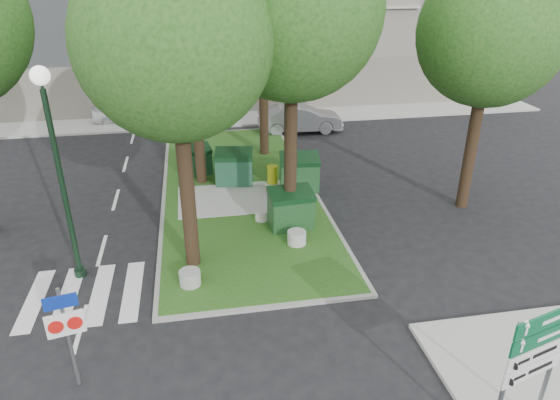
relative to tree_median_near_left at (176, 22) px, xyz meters
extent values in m
plane|color=black|center=(1.41, -2.56, -7.32)|extent=(120.00, 120.00, 0.00)
cube|color=#1A4814|center=(1.91, 5.44, -7.26)|extent=(6.00, 16.00, 0.12)
cube|color=gray|center=(1.91, 5.44, -7.27)|extent=(6.30, 16.30, 0.10)
cube|color=#999993|center=(7.91, -6.06, -7.26)|extent=(5.00, 4.00, 0.12)
cube|color=#999993|center=(1.41, 15.94, -7.26)|extent=(42.00, 3.00, 0.12)
cube|color=silver|center=(-2.34, -1.06, -7.31)|extent=(5.00, 3.00, 0.01)
cylinder|color=black|center=(-0.09, -0.06, -4.24)|extent=(0.44, 0.44, 6.16)
sphere|color=#194612|center=(-0.09, -0.06, -0.50)|extent=(5.20, 5.20, 5.20)
cylinder|color=black|center=(3.41, 1.94, -3.96)|extent=(0.44, 0.44, 6.72)
sphere|color=#194612|center=(3.41, 1.94, 0.12)|extent=(5.60, 5.60, 5.60)
cylinder|color=black|center=(0.41, 6.44, -4.38)|extent=(0.44, 0.44, 5.88)
sphere|color=#194612|center=(0.41, 6.44, -0.81)|extent=(4.80, 4.80, 4.80)
cylinder|color=black|center=(3.61, 9.44, -3.82)|extent=(0.44, 0.44, 7.00)
cylinder|color=black|center=(10.41, 2.44, -4.38)|extent=(0.44, 0.44, 5.88)
sphere|color=#194612|center=(10.41, 2.44, -0.81)|extent=(5.00, 5.00, 5.00)
cube|color=#103D1D|center=(0.21, 7.42, -6.67)|extent=(1.49, 1.14, 1.06)
cube|color=black|center=(0.21, 7.42, -6.05)|extent=(1.54, 1.21, 0.30)
cube|color=#113D26|center=(1.81, 6.04, -6.59)|extent=(1.67, 1.26, 1.20)
cube|color=black|center=(1.81, 6.04, -5.89)|extent=(1.74, 1.34, 0.35)
cube|color=#0F3513|center=(3.41, 1.75, -6.61)|extent=(1.56, 1.12, 1.18)
cube|color=black|center=(3.41, 1.75, -5.93)|extent=(1.62, 1.19, 0.34)
cube|color=#123C19|center=(4.41, 4.95, -6.58)|extent=(1.68, 1.24, 1.22)
cube|color=black|center=(4.41, 4.95, -5.87)|extent=(1.74, 1.32, 0.35)
cylinder|color=gray|center=(-0.20, -1.23, -6.97)|extent=(0.62, 0.62, 0.45)
cylinder|color=#A8A7A3|center=(3.37, 0.53, -6.97)|extent=(0.63, 0.63, 0.45)
cylinder|color=#A9AAA5|center=(2.46, 2.44, -7.02)|extent=(0.49, 0.49, 0.35)
cylinder|color=#B8C216|center=(3.39, 5.69, -6.80)|extent=(0.45, 0.45, 0.78)
cylinder|color=black|center=(-3.52, 0.01, -4.45)|extent=(0.16, 0.16, 5.74)
cylinder|color=black|center=(-3.52, 0.01, -7.20)|extent=(0.34, 0.34, 0.23)
sphere|color=white|center=(-3.52, 0.01, -1.24)|extent=(0.50, 0.50, 0.50)
cylinder|color=slate|center=(-2.77, -4.56, -6.00)|extent=(0.10, 0.10, 2.63)
cube|color=navy|center=(-2.77, -4.56, -5.00)|extent=(0.68, 0.18, 0.32)
cube|color=white|center=(-2.77, -4.56, -5.58)|extent=(0.78, 0.20, 0.58)
cylinder|color=red|center=(-2.96, -4.56, -5.58)|extent=(0.32, 0.10, 0.32)
cylinder|color=red|center=(-2.58, -4.56, -5.58)|extent=(0.32, 0.10, 0.32)
cylinder|color=slate|center=(5.50, -7.73, -5.70)|extent=(0.11, 0.11, 2.99)
cylinder|color=slate|center=(6.72, -7.39, -5.70)|extent=(0.11, 0.11, 2.99)
cube|color=#0A542F|center=(6.11, -7.56, -4.38)|extent=(1.45, 0.45, 0.34)
cube|color=#0A542F|center=(6.11, -7.56, -4.76)|extent=(1.45, 0.45, 0.34)
cube|color=white|center=(6.11, -7.56, -5.14)|extent=(1.45, 0.45, 0.34)
cube|color=white|center=(6.11, -7.56, -5.52)|extent=(1.45, 0.45, 0.34)
imported|color=white|center=(-3.71, 16.74, -6.66)|extent=(4.03, 1.99, 1.32)
imported|color=gray|center=(6.16, 12.94, -6.54)|extent=(4.76, 1.85, 1.55)
camera|label=1|loc=(0.24, -13.69, 1.36)|focal=32.00mm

